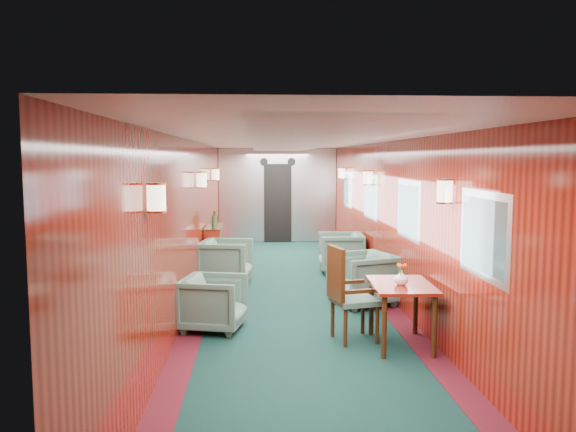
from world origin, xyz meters
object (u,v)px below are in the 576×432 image
at_px(dining_table, 401,294).
at_px(side_chair, 346,290).
at_px(credenza, 214,249).
at_px(armchair_left_far, 226,262).
at_px(armchair_right_far, 341,253).
at_px(armchair_left_near, 214,303).
at_px(armchair_right_near, 363,279).

distance_m(dining_table, side_chair, 0.63).
bearing_deg(dining_table, side_chair, 164.67).
distance_m(dining_table, credenza, 4.91).
xyz_separation_m(side_chair, credenza, (-1.84, 4.07, -0.16)).
height_order(side_chair, armchair_left_far, side_chair).
xyz_separation_m(credenza, armchair_right_far, (2.38, -0.09, -0.08)).
relative_size(armchair_left_far, armchair_right_far, 1.02).
bearing_deg(armchair_left_near, side_chair, -96.37).
height_order(armchair_left_near, armchair_left_far, armchair_left_far).
xyz_separation_m(armchair_left_near, armchair_right_near, (2.08, 1.11, 0.04)).
distance_m(armchair_left_far, armchair_right_near, 2.55).
bearing_deg(armchair_left_near, credenza, 16.54).
distance_m(side_chair, credenza, 4.47).
bearing_deg(side_chair, armchair_right_far, 68.44).
bearing_deg(armchair_left_near, dining_table, -96.10).
distance_m(credenza, armchair_left_far, 0.98).
xyz_separation_m(side_chair, armchair_right_near, (0.51, 1.64, -0.23)).
bearing_deg(armchair_right_far, side_chair, -4.98).
xyz_separation_m(dining_table, armchair_right_near, (-0.09, 1.83, -0.22)).
bearing_deg(armchair_right_near, dining_table, -15.63).
bearing_deg(side_chair, armchair_right_near, 58.99).
xyz_separation_m(dining_table, armchair_left_far, (-2.16, 3.32, -0.23)).
distance_m(armchair_left_near, armchair_left_far, 2.60).
height_order(credenza, armchair_left_near, credenza).
relative_size(credenza, armchair_right_far, 1.41).
height_order(side_chair, credenza, credenza).
relative_size(side_chair, credenza, 0.97).
bearing_deg(armchair_right_near, side_chair, -35.70).
relative_size(side_chair, armchair_right_near, 1.34).
relative_size(side_chair, armchair_left_far, 1.35).
relative_size(dining_table, side_chair, 0.88).
relative_size(credenza, armchair_left_near, 1.55).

